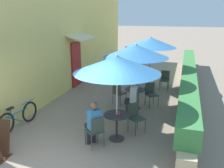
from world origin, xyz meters
name	(u,v)px	position (x,y,z in m)	size (l,w,h in m)	color
ground_plane	(60,168)	(0.00, 0.00, 0.00)	(120.00, 120.00, 0.00)	gray
cafe_facade_wall	(77,41)	(-2.54, 6.80, 2.09)	(0.98, 13.86, 4.20)	#E0CC6B
planter_hedge	(188,80)	(2.75, 6.83, 0.54)	(0.60, 12.86, 1.01)	tan
patio_table_near	(117,122)	(0.88, 1.67, 0.52)	(0.73, 0.73, 0.74)	#28282D
patio_umbrella_near	(117,64)	(0.88, 1.67, 2.14)	(2.29, 2.29, 2.40)	#B7B7BC
cafe_chair_near_left	(135,115)	(1.28, 2.26, 0.52)	(0.56, 0.56, 0.87)	#384238
cafe_chair_near_right	(96,129)	(0.48, 1.09, 0.52)	(0.56, 0.56, 0.87)	#384238
seated_patron_near_right	(94,122)	(0.39, 1.16, 0.69)	(0.51, 0.50, 1.25)	#23232D
coffee_cup_near	(119,113)	(0.95, 1.66, 0.79)	(0.07, 0.07, 0.09)	#B73D3D
patio_table_mid	(135,95)	(0.89, 4.08, 0.52)	(0.73, 0.73, 0.74)	#28282D
patio_umbrella_mid	(136,51)	(0.89, 4.08, 2.14)	(2.29, 2.29, 2.40)	#B7B7BC
cafe_chair_mid_left	(118,92)	(0.21, 4.30, 0.52)	(0.53, 0.53, 0.87)	#384238
cafe_chair_mid_right	(135,102)	(1.04, 3.39, 0.52)	(0.44, 0.44, 0.87)	#384238
seated_patron_mid_right	(132,97)	(0.93, 3.38, 0.69)	(0.43, 0.36, 1.25)	#23232D
cafe_chair_mid_back	(151,93)	(1.41, 4.56, 0.52)	(0.56, 0.56, 0.87)	#384238
coffee_cup_mid	(139,88)	(1.04, 4.10, 0.79)	(0.07, 0.07, 0.09)	teal
patio_table_far	(149,77)	(1.02, 6.78, 0.52)	(0.73, 0.73, 0.74)	#28282D
patio_umbrella_far	(151,42)	(1.02, 6.78, 2.14)	(2.29, 2.29, 2.40)	#B7B7BC
cafe_chair_far_left	(134,77)	(0.31, 6.75, 0.52)	(0.43, 0.43, 0.87)	#384238
cafe_chair_far_right	(165,79)	(1.73, 6.81, 0.52)	(0.43, 0.43, 0.87)	#384238
coffee_cup_far	(150,73)	(1.06, 6.63, 0.79)	(0.07, 0.07, 0.09)	#232328
bicycle_leaning	(18,117)	(-2.20, 1.50, 0.35)	(0.23, 1.68, 0.76)	black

